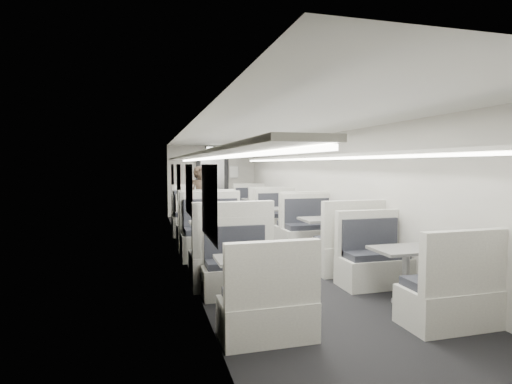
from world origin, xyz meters
TOP-DOWN VIEW (x-y plane):
  - room at (0.00, 0.00)m, footprint 3.24×12.24m
  - booth_left_a at (-1.00, 3.24)m, footprint 0.96×1.94m
  - booth_left_b at (-1.00, 1.48)m, footprint 1.16×2.35m
  - booth_left_c at (-1.00, -1.11)m, footprint 1.15×2.34m
  - booth_left_d at (-1.00, -3.11)m, footprint 0.95×1.94m
  - booth_right_a at (1.00, 3.74)m, footprint 1.06×2.15m
  - booth_right_b at (1.00, 1.04)m, footprint 1.08×2.19m
  - booth_right_c at (1.00, -0.95)m, footprint 1.11×2.25m
  - booth_right_d at (1.00, -3.29)m, footprint 1.00×2.04m
  - passenger at (-0.84, 2.55)m, footprint 0.70×0.54m
  - window_a at (-1.49, 3.40)m, footprint 0.02×1.18m
  - window_b at (-1.49, 1.20)m, footprint 0.02×1.18m
  - window_c at (-1.49, -1.00)m, footprint 0.02×1.18m
  - window_d at (-1.49, -3.20)m, footprint 0.02×1.18m
  - luggage_rack_left at (-1.24, -0.30)m, footprint 0.46×10.40m
  - luggage_rack_right at (1.24, -0.30)m, footprint 0.46×10.40m
  - vestibule_door at (0.00, 5.93)m, footprint 1.10×0.13m
  - exit_sign at (0.00, 5.44)m, footprint 0.62×0.12m
  - wall_notice at (0.75, 5.92)m, footprint 0.32×0.02m

SIDE VIEW (x-z plane):
  - booth_left_d at x=-1.00m, z-range -0.17..0.86m
  - booth_left_a at x=-1.00m, z-range -0.17..0.87m
  - booth_right_d at x=1.00m, z-range -0.18..0.91m
  - booth_right_a at x=1.00m, z-range -0.19..0.96m
  - booth_right_b at x=1.00m, z-range -0.19..0.98m
  - booth_right_c at x=1.00m, z-range -0.20..1.00m
  - booth_left_c at x=-1.00m, z-range -0.21..1.04m
  - booth_left_b at x=-1.00m, z-range -0.21..1.05m
  - passenger at x=-0.84m, z-range 0.00..1.72m
  - vestibule_door at x=0.00m, z-range -0.01..2.09m
  - room at x=0.00m, z-range -0.12..2.52m
  - window_a at x=-1.49m, z-range 0.93..1.77m
  - window_b at x=-1.49m, z-range 0.93..1.77m
  - window_c at x=-1.49m, z-range 0.93..1.77m
  - window_d at x=-1.49m, z-range 0.93..1.77m
  - wall_notice at x=0.75m, z-range 1.30..1.70m
  - luggage_rack_left at x=-1.24m, z-range 1.87..1.96m
  - luggage_rack_right at x=1.24m, z-range 1.87..1.96m
  - exit_sign at x=0.00m, z-range 2.20..2.36m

